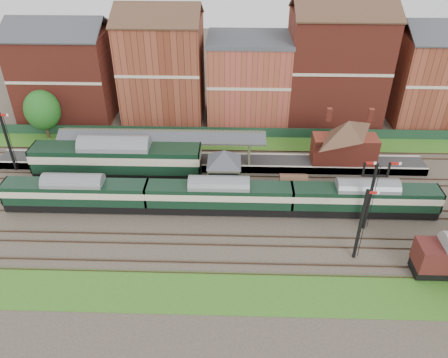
{
  "coord_description": "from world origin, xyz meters",
  "views": [
    {
      "loc": [
        -1.71,
        -38.98,
        29.71
      ],
      "look_at": [
        -2.97,
        2.0,
        3.0
      ],
      "focal_mm": 35.0,
      "sensor_mm": 36.0,
      "label": 1
    }
  ],
  "objects_px": {
    "semaphore_bracket": "(371,192)",
    "signal_box": "(224,172)",
    "dmu_train": "(219,195)",
    "platform_railcar": "(117,159)"
  },
  "relations": [
    {
      "from": "signal_box",
      "to": "semaphore_bracket",
      "type": "relative_size",
      "value": 0.73
    },
    {
      "from": "signal_box",
      "to": "semaphore_bracket",
      "type": "distance_m",
      "value": 16.16
    },
    {
      "from": "signal_box",
      "to": "platform_railcar",
      "type": "bearing_deg",
      "value": 166.18
    },
    {
      "from": "signal_box",
      "to": "semaphore_bracket",
      "type": "bearing_deg",
      "value": -20.92
    },
    {
      "from": "dmu_train",
      "to": "semaphore_bracket",
      "type": "bearing_deg",
      "value": -9.17
    },
    {
      "from": "semaphore_bracket",
      "to": "signal_box",
      "type": "bearing_deg",
      "value": 159.08
    },
    {
      "from": "signal_box",
      "to": "dmu_train",
      "type": "height_order",
      "value": "signal_box"
    },
    {
      "from": "signal_box",
      "to": "platform_railcar",
      "type": "xyz_separation_m",
      "value": [
        -13.21,
        3.25,
        -0.45
      ]
    },
    {
      "from": "semaphore_bracket",
      "to": "platform_railcar",
      "type": "distance_m",
      "value": 29.71
    },
    {
      "from": "semaphore_bracket",
      "to": "dmu_train",
      "type": "relative_size",
      "value": 0.17
    }
  ]
}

